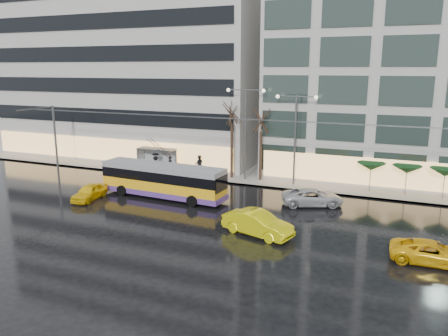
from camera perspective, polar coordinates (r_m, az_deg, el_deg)
The scene contains 22 objects.
ground at distance 35.48m, azimuth -6.28°, elevation -5.41°, with size 140.00×140.00×0.00m, color black.
sidewalk at distance 47.09m, azimuth 4.03°, elevation -0.65°, with size 80.00×10.00×0.15m, color gray.
kerb at distance 42.56m, azimuth 1.92°, elevation -2.10°, with size 80.00×0.10×0.15m, color slate.
building_left at distance 58.25m, azimuth -11.61°, elevation 12.73°, with size 34.00×14.00×22.00m, color #B5B3AD.
building_right at distance 48.57m, azimuth 26.31°, elevation 13.46°, with size 32.00×14.00×25.00m, color #B5B3AD.
trolleybus at distance 38.47m, azimuth -7.96°, elevation -1.75°, with size 11.61×4.80×5.32m.
catenary at distance 41.00m, azimuth 0.11°, elevation 3.31°, with size 42.24×5.12×7.00m.
bus_shelter at distance 48.03m, azimuth -9.05°, elevation 1.80°, with size 4.20×1.60×2.51m.
street_lamp_near at distance 43.05m, azimuth 2.80°, elevation 6.09°, with size 3.96×0.36×9.03m.
street_lamp_far at distance 41.69m, azimuth 9.31°, elevation 5.33°, with size 3.96×0.36×8.53m.
tree_a at distance 43.64m, azimuth 1.04°, elevation 7.65°, with size 3.20×3.20×8.40m.
tree_b at distance 42.90m, azimuth 4.89°, elevation 6.59°, with size 3.20×3.20×7.70m.
parasol_a at distance 41.46m, azimuth 18.66°, elevation 0.18°, with size 2.50×2.50×2.65m.
parasol_b at distance 41.40m, azimuth 22.80°, elevation -0.17°, with size 2.50×2.50×2.65m.
parasol_c at distance 41.56m, azimuth 26.92°, elevation -0.53°, with size 2.50×2.50×2.65m.
taxi_a at distance 39.41m, azimuth -17.16°, elevation -3.02°, with size 1.59×3.95×1.35m, color yellow.
taxi_b at distance 29.93m, azimuth 4.41°, elevation -7.23°, with size 1.74×4.99×1.64m, color yellow.
taxi_c at distance 28.53m, azimuth 25.55°, elevation -9.94°, with size 2.16×4.68×1.30m, color yellow.
sedan_silver at distance 36.85m, azimuth 11.49°, elevation -3.75°, with size 2.32×5.03×1.40m, color #B7B7BC.
pedestrian_a at distance 46.11m, azimuth -7.02°, elevation 0.89°, with size 1.24×1.25×2.19m.
pedestrian_b at distance 46.77m, azimuth -3.27°, elevation 0.55°, with size 1.11×0.99×1.88m.
pedestrian_c at distance 47.39m, azimuth -8.92°, elevation 0.79°, with size 1.30×1.09×2.11m.
Camera 1 is at (16.30, -29.47, 11.15)m, focal length 35.00 mm.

